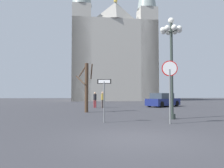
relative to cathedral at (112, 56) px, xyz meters
name	(u,v)px	position (x,y,z in m)	size (l,w,h in m)	color
ground_plane	(137,139)	(-1.94, -38.68, -9.61)	(120.00, 120.00, 0.00)	#38383D
cathedral	(112,56)	(0.00, 0.00, 0.00)	(17.57, 14.70, 31.81)	#ADA89E
stop_sign	(170,80)	(0.25, -35.48, -7.50)	(0.74, 0.17, 3.02)	slate
one_way_arrow_sign	(104,95)	(-2.86, -34.79, -8.21)	(0.69, 0.23, 2.16)	slate
street_lamp	(171,48)	(1.02, -33.63, -5.54)	(1.29, 1.29, 5.81)	#2D3833
bare_tree	(86,86)	(-4.05, -28.99, -7.59)	(1.32, 1.47, 3.87)	#473323
parked_car_near_navy	(163,100)	(3.99, -22.49, -8.91)	(4.48, 4.09, 1.49)	navy
pedestrian_walking	(103,98)	(-2.69, -24.23, -8.63)	(0.32, 0.32, 1.63)	#594C47
pedestrian_standing	(95,98)	(-3.46, -23.53, -8.65)	(0.32, 0.32, 1.59)	maroon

